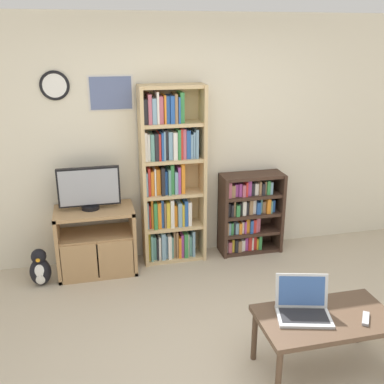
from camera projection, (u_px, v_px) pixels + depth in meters
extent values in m
plane|color=#BCAD93|center=(241.00, 373.00, 3.34)|extent=(18.00, 18.00, 0.00)
cube|color=beige|center=(181.00, 141.00, 4.83)|extent=(6.56, 0.06, 2.60)
torus|color=black|center=(55.00, 86.00, 4.32)|extent=(0.28, 0.03, 0.28)
cylinder|color=white|center=(55.00, 86.00, 4.32)|extent=(0.23, 0.02, 0.23)
cube|color=silver|center=(111.00, 93.00, 4.47)|extent=(0.45, 0.01, 0.35)
cube|color=slate|center=(111.00, 93.00, 4.46)|extent=(0.41, 0.02, 0.32)
cube|color=tan|center=(58.00, 244.00, 4.60)|extent=(0.04, 0.46, 0.70)
cube|color=tan|center=(133.00, 237.00, 4.76)|extent=(0.04, 0.46, 0.70)
cube|color=tan|center=(94.00, 211.00, 4.57)|extent=(0.80, 0.46, 0.04)
cube|color=tan|center=(98.00, 269.00, 4.79)|extent=(0.80, 0.46, 0.04)
cube|color=tan|center=(96.00, 234.00, 4.66)|extent=(0.73, 0.42, 0.04)
cube|color=tan|center=(79.00, 263.00, 4.48)|extent=(0.35, 0.02, 0.38)
cube|color=tan|center=(116.00, 259.00, 4.56)|extent=(0.35, 0.02, 0.38)
cylinder|color=black|center=(91.00, 207.00, 4.57)|extent=(0.18, 0.18, 0.04)
cube|color=black|center=(89.00, 187.00, 4.50)|extent=(0.62, 0.05, 0.40)
cube|color=#9399A3|center=(89.00, 187.00, 4.47)|extent=(0.58, 0.01, 0.36)
cube|color=tan|center=(143.00, 179.00, 4.67)|extent=(0.04, 0.28, 1.92)
cube|color=tan|center=(202.00, 175.00, 4.81)|extent=(0.04, 0.28, 1.92)
cube|color=tan|center=(171.00, 173.00, 4.86)|extent=(0.68, 0.02, 1.92)
cube|color=tan|center=(174.00, 257.00, 5.06)|extent=(0.60, 0.24, 0.04)
cube|color=tan|center=(174.00, 226.00, 4.93)|extent=(0.60, 0.24, 0.04)
cube|color=tan|center=(173.00, 194.00, 4.81)|extent=(0.60, 0.24, 0.04)
cube|color=tan|center=(173.00, 160.00, 4.68)|extent=(0.60, 0.24, 0.04)
cube|color=tan|center=(172.00, 124.00, 4.56)|extent=(0.60, 0.24, 0.04)
cube|color=tan|center=(172.00, 86.00, 4.43)|extent=(0.60, 0.24, 0.04)
cube|color=gold|center=(148.00, 244.00, 4.95)|extent=(0.02, 0.18, 0.32)
cube|color=#5B9389|center=(151.00, 245.00, 4.95)|extent=(0.02, 0.22, 0.30)
cube|color=#5B9389|center=(154.00, 246.00, 4.97)|extent=(0.04, 0.18, 0.27)
cube|color=#232328|center=(157.00, 246.00, 4.97)|extent=(0.02, 0.20, 0.26)
cube|color=white|center=(159.00, 245.00, 4.98)|extent=(0.03, 0.20, 0.27)
cube|color=#759EB7|center=(162.00, 243.00, 4.97)|extent=(0.04, 0.22, 0.31)
cube|color=#759EB7|center=(165.00, 245.00, 5.00)|extent=(0.02, 0.17, 0.26)
cube|color=white|center=(168.00, 244.00, 4.99)|extent=(0.04, 0.22, 0.28)
cube|color=#5B9389|center=(171.00, 245.00, 5.02)|extent=(0.02, 0.18, 0.24)
cube|color=#93704C|center=(173.00, 242.00, 5.01)|extent=(0.02, 0.18, 0.32)
cube|color=#93704C|center=(176.00, 242.00, 5.01)|extent=(0.02, 0.20, 0.31)
cube|color=orange|center=(178.00, 245.00, 5.03)|extent=(0.03, 0.21, 0.24)
cube|color=#9E4293|center=(181.00, 243.00, 5.03)|extent=(0.03, 0.20, 0.27)
cube|color=#388947|center=(184.00, 242.00, 5.03)|extent=(0.04, 0.22, 0.28)
cube|color=white|center=(187.00, 243.00, 5.05)|extent=(0.02, 0.18, 0.26)
cube|color=#5B9389|center=(189.00, 243.00, 5.06)|extent=(0.03, 0.18, 0.24)
cube|color=#759EB7|center=(192.00, 241.00, 5.05)|extent=(0.03, 0.21, 0.30)
cube|color=#759EB7|center=(147.00, 214.00, 4.83)|extent=(0.02, 0.17, 0.29)
cube|color=red|center=(149.00, 215.00, 4.84)|extent=(0.02, 0.17, 0.26)
cube|color=orange|center=(151.00, 212.00, 4.83)|extent=(0.02, 0.17, 0.32)
cube|color=#388947|center=(154.00, 213.00, 4.84)|extent=(0.04, 0.22, 0.29)
cube|color=orange|center=(158.00, 213.00, 4.85)|extent=(0.04, 0.20, 0.29)
cube|color=#2856A8|center=(161.00, 212.00, 4.86)|extent=(0.03, 0.17, 0.31)
cube|color=#93704C|center=(164.00, 213.00, 4.86)|extent=(0.02, 0.20, 0.28)
cube|color=gold|center=(167.00, 213.00, 4.87)|extent=(0.04, 0.21, 0.29)
cube|color=white|center=(171.00, 211.00, 4.87)|extent=(0.04, 0.22, 0.32)
cube|color=orange|center=(174.00, 214.00, 4.90)|extent=(0.04, 0.18, 0.24)
cube|color=#759EB7|center=(178.00, 212.00, 4.90)|extent=(0.04, 0.21, 0.27)
cube|color=gold|center=(182.00, 213.00, 4.91)|extent=(0.03, 0.20, 0.25)
cube|color=#2856A8|center=(185.00, 211.00, 4.91)|extent=(0.03, 0.20, 0.29)
cube|color=white|center=(188.00, 211.00, 4.92)|extent=(0.04, 0.20, 0.27)
cube|color=#759EB7|center=(146.00, 183.00, 4.71)|extent=(0.02, 0.20, 0.25)
cube|color=red|center=(148.00, 180.00, 4.70)|extent=(0.02, 0.19, 0.30)
cube|color=orange|center=(152.00, 182.00, 4.72)|extent=(0.03, 0.17, 0.26)
cube|color=white|center=(154.00, 180.00, 4.72)|extent=(0.02, 0.19, 0.29)
cube|color=orange|center=(157.00, 180.00, 4.73)|extent=(0.04, 0.17, 0.28)
cube|color=#232328|center=(162.00, 180.00, 4.73)|extent=(0.04, 0.22, 0.30)
cube|color=#2856A8|center=(165.00, 181.00, 4.75)|extent=(0.03, 0.18, 0.25)
cube|color=#5B9389|center=(168.00, 180.00, 4.75)|extent=(0.03, 0.22, 0.27)
cube|color=#388947|center=(171.00, 178.00, 4.76)|extent=(0.04, 0.18, 0.32)
cube|color=#759EB7|center=(175.00, 181.00, 4.78)|extent=(0.03, 0.20, 0.24)
cube|color=#9E4293|center=(178.00, 178.00, 4.78)|extent=(0.03, 0.19, 0.29)
cube|color=orange|center=(182.00, 177.00, 4.78)|extent=(0.04, 0.19, 0.32)
cube|color=white|center=(145.00, 146.00, 4.57)|extent=(0.02, 0.21, 0.29)
cube|color=white|center=(148.00, 146.00, 4.59)|extent=(0.03, 0.18, 0.28)
cube|color=#5B9389|center=(151.00, 146.00, 4.59)|extent=(0.04, 0.20, 0.27)
cube|color=#232328|center=(155.00, 146.00, 4.60)|extent=(0.04, 0.21, 0.28)
cube|color=red|center=(159.00, 146.00, 4.60)|extent=(0.02, 0.21, 0.28)
cube|color=#2856A8|center=(161.00, 145.00, 4.61)|extent=(0.02, 0.21, 0.29)
cube|color=#759EB7|center=(163.00, 144.00, 4.61)|extent=(0.02, 0.22, 0.30)
cube|color=#232328|center=(165.00, 144.00, 4.62)|extent=(0.03, 0.18, 0.31)
cube|color=#759EB7|center=(169.00, 144.00, 4.63)|extent=(0.04, 0.19, 0.29)
cube|color=white|center=(174.00, 145.00, 4.64)|extent=(0.04, 0.20, 0.28)
cube|color=#388947|center=(178.00, 143.00, 4.64)|extent=(0.03, 0.21, 0.31)
cube|color=red|center=(180.00, 143.00, 4.65)|extent=(0.02, 0.20, 0.31)
cube|color=#B75B70|center=(183.00, 143.00, 4.66)|extent=(0.03, 0.19, 0.31)
cube|color=#2856A8|center=(187.00, 143.00, 4.67)|extent=(0.04, 0.18, 0.30)
cube|color=#759EB7|center=(190.00, 145.00, 4.69)|extent=(0.03, 0.18, 0.25)
cube|color=#759EB7|center=(193.00, 144.00, 4.69)|extent=(0.02, 0.19, 0.28)
cube|color=#759EB7|center=(195.00, 143.00, 4.69)|extent=(0.03, 0.20, 0.30)
cube|color=#232328|center=(145.00, 111.00, 4.46)|extent=(0.04, 0.19, 0.25)
cube|color=#B75B70|center=(149.00, 108.00, 4.46)|extent=(0.04, 0.21, 0.29)
cube|color=#759EB7|center=(153.00, 110.00, 4.48)|extent=(0.04, 0.20, 0.25)
cube|color=white|center=(157.00, 107.00, 4.47)|extent=(0.02, 0.21, 0.31)
cube|color=#B75B70|center=(160.00, 109.00, 4.49)|extent=(0.04, 0.18, 0.27)
cube|color=orange|center=(164.00, 108.00, 4.49)|extent=(0.02, 0.22, 0.28)
cube|color=#2856A8|center=(167.00, 109.00, 4.51)|extent=(0.04, 0.19, 0.27)
cube|color=#2856A8|center=(171.00, 109.00, 4.51)|extent=(0.04, 0.21, 0.27)
cube|color=#93704C|center=(175.00, 108.00, 4.52)|extent=(0.03, 0.21, 0.29)
cube|color=#2856A8|center=(178.00, 109.00, 4.52)|extent=(0.02, 0.22, 0.26)
cube|color=#388947|center=(181.00, 107.00, 4.53)|extent=(0.04, 0.19, 0.30)
cube|color=#3D281E|center=(223.00, 216.00, 5.02)|extent=(0.04, 0.30, 0.93)
cube|color=#3D281E|center=(278.00, 211.00, 5.17)|extent=(0.04, 0.30, 0.93)
cube|color=#3D281E|center=(247.00, 209.00, 5.22)|extent=(0.71, 0.02, 0.93)
cube|color=#3D281E|center=(249.00, 249.00, 5.24)|extent=(0.63, 0.26, 0.04)
cube|color=#3D281E|center=(250.00, 231.00, 5.17)|extent=(0.63, 0.26, 0.04)
cube|color=#3D281E|center=(251.00, 213.00, 5.09)|extent=(0.63, 0.26, 0.04)
cube|color=#3D281E|center=(252.00, 195.00, 5.02)|extent=(0.63, 0.26, 0.04)
cube|color=#3D281E|center=(253.00, 176.00, 4.95)|extent=(0.63, 0.26, 0.04)
cube|color=white|center=(225.00, 243.00, 5.16)|extent=(0.03, 0.19, 0.15)
cube|color=#B75B70|center=(228.00, 244.00, 5.17)|extent=(0.04, 0.21, 0.13)
cube|color=gold|center=(231.00, 243.00, 5.18)|extent=(0.03, 0.20, 0.15)
cube|color=#232328|center=(234.00, 243.00, 5.18)|extent=(0.03, 0.22, 0.15)
cube|color=#93704C|center=(237.00, 243.00, 5.19)|extent=(0.04, 0.23, 0.14)
cube|color=white|center=(241.00, 242.00, 5.20)|extent=(0.04, 0.20, 0.13)
cube|color=#9E4293|center=(244.00, 241.00, 5.21)|extent=(0.04, 0.19, 0.16)
cube|color=red|center=(247.00, 240.00, 5.22)|extent=(0.04, 0.20, 0.17)
cube|color=white|center=(250.00, 240.00, 5.22)|extent=(0.02, 0.20, 0.16)
cube|color=red|center=(252.00, 240.00, 5.24)|extent=(0.04, 0.18, 0.16)
cube|color=gold|center=(255.00, 241.00, 5.24)|extent=(0.02, 0.20, 0.13)
cube|color=#388947|center=(257.00, 240.00, 5.24)|extent=(0.03, 0.21, 0.17)
cube|color=#93704C|center=(225.00, 226.00, 5.08)|extent=(0.02, 0.22, 0.15)
cube|color=#759EB7|center=(227.00, 226.00, 5.09)|extent=(0.02, 0.21, 0.14)
cube|color=#388947|center=(230.00, 226.00, 5.09)|extent=(0.03, 0.21, 0.14)
cube|color=#232328|center=(232.00, 225.00, 5.10)|extent=(0.02, 0.20, 0.16)
cube|color=#759EB7|center=(235.00, 226.00, 5.11)|extent=(0.04, 0.20, 0.13)
cube|color=orange|center=(238.00, 225.00, 5.12)|extent=(0.03, 0.22, 0.13)
cube|color=white|center=(240.00, 225.00, 5.13)|extent=(0.02, 0.20, 0.14)
cube|color=#9E4293|center=(243.00, 225.00, 5.13)|extent=(0.02, 0.21, 0.14)
cube|color=orange|center=(245.00, 223.00, 5.13)|extent=(0.04, 0.20, 0.17)
cube|color=#2856A8|center=(249.00, 224.00, 5.14)|extent=(0.03, 0.23, 0.15)
cube|color=red|center=(252.00, 223.00, 5.15)|extent=(0.03, 0.23, 0.16)
cube|color=#B75B70|center=(254.00, 222.00, 5.15)|extent=(0.02, 0.21, 0.18)
cube|color=#B75B70|center=(256.00, 222.00, 5.16)|extent=(0.03, 0.19, 0.17)
cube|color=#232328|center=(226.00, 207.00, 5.01)|extent=(0.04, 0.21, 0.15)
cube|color=#232328|center=(230.00, 208.00, 5.02)|extent=(0.03, 0.22, 0.14)
cube|color=#93704C|center=(232.00, 206.00, 5.02)|extent=(0.02, 0.21, 0.17)
cube|color=#388947|center=(235.00, 208.00, 5.03)|extent=(0.04, 0.24, 0.13)
cube|color=#232328|center=(238.00, 207.00, 5.05)|extent=(0.03, 0.18, 0.14)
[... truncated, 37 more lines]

